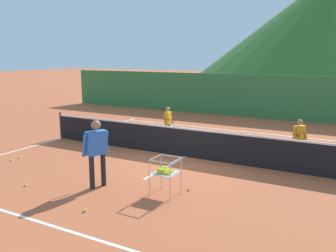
{
  "coord_description": "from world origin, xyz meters",
  "views": [
    {
      "loc": [
        5.02,
        -10.3,
        3.3
      ],
      "look_at": [
        -0.11,
        -0.99,
        1.19
      ],
      "focal_mm": 38.48,
      "sensor_mm": 36.0,
      "label": 1
    }
  ],
  "objects_px": {
    "tennis_net": "(185,142)",
    "tennis_ball_4": "(109,151)",
    "ball_cart": "(165,171)",
    "tennis_ball_2": "(11,160)",
    "student_0": "(168,120)",
    "instructor": "(97,147)",
    "tennis_ball_7": "(26,185)",
    "student_1": "(299,135)",
    "tennis_ball_8": "(189,189)",
    "tennis_ball_1": "(19,157)",
    "tennis_ball_3": "(85,210)"
  },
  "relations": [
    {
      "from": "student_1",
      "to": "student_0",
      "type": "bearing_deg",
      "value": 176.2
    },
    {
      "from": "tennis_ball_4",
      "to": "tennis_ball_8",
      "type": "bearing_deg",
      "value": -25.66
    },
    {
      "from": "instructor",
      "to": "tennis_ball_4",
      "type": "distance_m",
      "value": 3.48
    },
    {
      "from": "tennis_ball_7",
      "to": "tennis_ball_4",
      "type": "bearing_deg",
      "value": 92.85
    },
    {
      "from": "student_0",
      "to": "tennis_ball_2",
      "type": "height_order",
      "value": "student_0"
    },
    {
      "from": "student_1",
      "to": "tennis_ball_4",
      "type": "bearing_deg",
      "value": -158.99
    },
    {
      "from": "student_0",
      "to": "student_1",
      "type": "height_order",
      "value": "student_0"
    },
    {
      "from": "instructor",
      "to": "tennis_ball_8",
      "type": "xyz_separation_m",
      "value": [
        2.14,
        0.88,
        -1.0
      ]
    },
    {
      "from": "tennis_net",
      "to": "instructor",
      "type": "xyz_separation_m",
      "value": [
        -0.73,
        -3.54,
        0.54
      ]
    },
    {
      "from": "tennis_ball_1",
      "to": "tennis_ball_7",
      "type": "xyz_separation_m",
      "value": [
        2.27,
        -1.64,
        0.0
      ]
    },
    {
      "from": "ball_cart",
      "to": "tennis_ball_7",
      "type": "distance_m",
      "value": 3.65
    },
    {
      "from": "tennis_net",
      "to": "instructor",
      "type": "bearing_deg",
      "value": -101.73
    },
    {
      "from": "student_0",
      "to": "ball_cart",
      "type": "height_order",
      "value": "student_0"
    },
    {
      "from": "student_1",
      "to": "tennis_ball_2",
      "type": "relative_size",
      "value": 19.12
    },
    {
      "from": "student_0",
      "to": "student_1",
      "type": "distance_m",
      "value": 4.96
    },
    {
      "from": "tennis_ball_2",
      "to": "tennis_ball_1",
      "type": "bearing_deg",
      "value": 93.68
    },
    {
      "from": "tennis_ball_2",
      "to": "tennis_ball_7",
      "type": "relative_size",
      "value": 1.0
    },
    {
      "from": "tennis_ball_4",
      "to": "tennis_ball_8",
      "type": "distance_m",
      "value": 4.4
    },
    {
      "from": "ball_cart",
      "to": "tennis_ball_2",
      "type": "distance_m",
      "value": 5.67
    },
    {
      "from": "student_1",
      "to": "tennis_ball_1",
      "type": "distance_m",
      "value": 9.06
    },
    {
      "from": "student_1",
      "to": "tennis_ball_2",
      "type": "bearing_deg",
      "value": -150.02
    },
    {
      "from": "tennis_ball_1",
      "to": "student_1",
      "type": "bearing_deg",
      "value": 28.2
    },
    {
      "from": "instructor",
      "to": "student_0",
      "type": "bearing_deg",
      "value": 99.69
    },
    {
      "from": "ball_cart",
      "to": "tennis_ball_2",
      "type": "bearing_deg",
      "value": 179.02
    },
    {
      "from": "instructor",
      "to": "tennis_ball_1",
      "type": "height_order",
      "value": "instructor"
    },
    {
      "from": "instructor",
      "to": "student_1",
      "type": "distance_m",
      "value": 6.46
    },
    {
      "from": "tennis_ball_1",
      "to": "tennis_ball_7",
      "type": "height_order",
      "value": "same"
    },
    {
      "from": "tennis_net",
      "to": "tennis_ball_8",
      "type": "distance_m",
      "value": 3.05
    },
    {
      "from": "tennis_net",
      "to": "tennis_ball_7",
      "type": "distance_m",
      "value": 5.04
    },
    {
      "from": "instructor",
      "to": "tennis_ball_7",
      "type": "height_order",
      "value": "instructor"
    },
    {
      "from": "tennis_ball_3",
      "to": "tennis_ball_8",
      "type": "xyz_separation_m",
      "value": [
        1.41,
        2.2,
        0.0
      ]
    },
    {
      "from": "tennis_ball_4",
      "to": "instructor",
      "type": "bearing_deg",
      "value": -56.67
    },
    {
      "from": "tennis_ball_7",
      "to": "tennis_ball_8",
      "type": "height_order",
      "value": "same"
    },
    {
      "from": "tennis_ball_4",
      "to": "tennis_ball_7",
      "type": "bearing_deg",
      "value": -87.15
    },
    {
      "from": "student_0",
      "to": "tennis_ball_1",
      "type": "xyz_separation_m",
      "value": [
        -3.01,
        -4.59,
        -0.76
      ]
    },
    {
      "from": "ball_cart",
      "to": "tennis_ball_1",
      "type": "relative_size",
      "value": 13.22
    },
    {
      "from": "instructor",
      "to": "student_1",
      "type": "xyz_separation_m",
      "value": [
        4.04,
        5.03,
        -0.25
      ]
    },
    {
      "from": "ball_cart",
      "to": "tennis_ball_1",
      "type": "bearing_deg",
      "value": 175.88
    },
    {
      "from": "student_0",
      "to": "ball_cart",
      "type": "bearing_deg",
      "value": -62.0
    },
    {
      "from": "instructor",
      "to": "tennis_ball_4",
      "type": "relative_size",
      "value": 25.38
    },
    {
      "from": "tennis_ball_1",
      "to": "tennis_ball_2",
      "type": "xyz_separation_m",
      "value": [
        0.02,
        -0.31,
        0.0
      ]
    },
    {
      "from": "tennis_net",
      "to": "tennis_ball_8",
      "type": "xyz_separation_m",
      "value": [
        1.4,
        -2.66,
        -0.47
      ]
    },
    {
      "from": "tennis_ball_2",
      "to": "tennis_ball_8",
      "type": "height_order",
      "value": "same"
    },
    {
      "from": "instructor",
      "to": "ball_cart",
      "type": "height_order",
      "value": "instructor"
    },
    {
      "from": "tennis_net",
      "to": "tennis_ball_4",
      "type": "distance_m",
      "value": 2.71
    },
    {
      "from": "tennis_ball_1",
      "to": "tennis_ball_7",
      "type": "bearing_deg",
      "value": -35.82
    },
    {
      "from": "tennis_ball_2",
      "to": "ball_cart",
      "type": "bearing_deg",
      "value": -0.98
    },
    {
      "from": "ball_cart",
      "to": "tennis_ball_8",
      "type": "xyz_separation_m",
      "value": [
        0.39,
        0.52,
        -0.56
      ]
    },
    {
      "from": "student_0",
      "to": "tennis_ball_2",
      "type": "xyz_separation_m",
      "value": [
        -2.99,
        -4.91,
        -0.76
      ]
    },
    {
      "from": "student_0",
      "to": "tennis_ball_3",
      "type": "height_order",
      "value": "student_0"
    }
  ]
}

